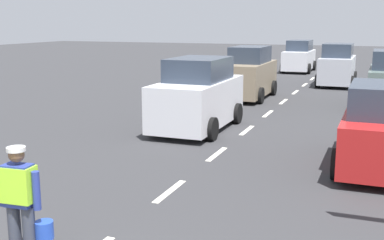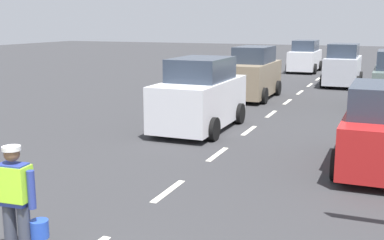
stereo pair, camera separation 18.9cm
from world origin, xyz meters
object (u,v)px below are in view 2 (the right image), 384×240
Objects in this scene: car_oncoming_second at (253,74)px; car_outgoing_far at (343,66)px; car_oncoming_lead at (200,96)px; car_oncoming_third at (305,57)px; road_worker at (17,197)px.

car_outgoing_far is (3.23, 5.90, -0.03)m from car_oncoming_second.
car_oncoming_third is at bearing 89.83° from car_oncoming_lead.
car_oncoming_lead is 1.01× the size of car_oncoming_second.
car_oncoming_second is at bearing 93.10° from road_worker.
car_oncoming_second reaches higher than car_oncoming_third.
car_oncoming_lead reaches higher than road_worker.
car_oncoming_second is (-0.86, 15.83, 0.13)m from road_worker.
car_outgoing_far reaches higher than road_worker.
car_oncoming_third reaches higher than road_worker.
car_oncoming_third is (0.06, 19.34, -0.07)m from car_oncoming_lead.
car_oncoming_third is (0.17, 12.57, -0.08)m from car_oncoming_second.
road_worker is 0.44× the size of car_outgoing_far.
road_worker is at bearing -88.61° from car_oncoming_third.
car_outgoing_far is 7.33m from car_oncoming_third.
car_outgoing_far is (2.37, 21.73, 0.10)m from road_worker.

